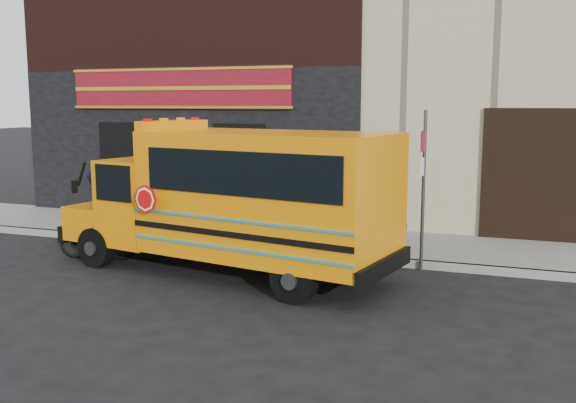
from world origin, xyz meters
The scene contains 8 objects.
ground centered at (0.00, 0.00, 0.00)m, with size 120.00×120.00×0.00m, color black.
curb centered at (0.00, 2.60, 0.07)m, with size 40.00×0.20×0.15m, color gray.
sidewalk centered at (0.00, 4.10, 0.07)m, with size 40.00×3.00×0.15m, color #65625E.
building centered at (-0.04, 10.45, 6.13)m, with size 20.00×10.70×12.00m.
school_bus centered at (-1.22, 0.88, 1.51)m, with size 7.18×3.41×2.92m.
sign_pole centered at (2.00, 2.40, 1.73)m, with size 0.09×0.27×3.13m.
bicycle centered at (-4.53, 1.00, 0.52)m, with size 0.49×1.72×1.03m, color black.
cyclist centered at (-4.41, 0.95, 0.94)m, with size 0.69×0.45×1.88m, color black.
Camera 1 is at (3.72, -10.00, 3.26)m, focal length 40.00 mm.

